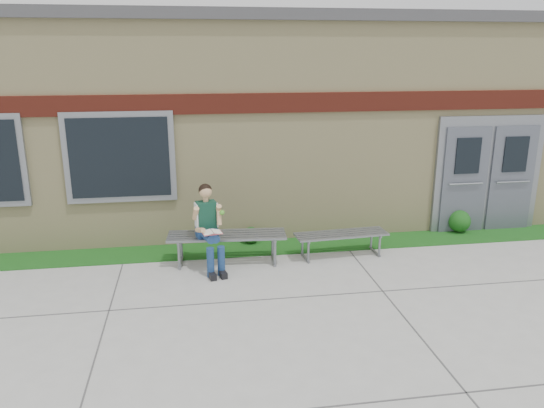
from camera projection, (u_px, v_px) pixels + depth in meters
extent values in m
plane|color=#9E9E99|center=(327.00, 312.00, 7.37)|extent=(80.00, 80.00, 0.00)
cube|color=#144B14|center=(291.00, 246.00, 9.83)|extent=(16.00, 0.80, 0.02)
cube|color=beige|center=(265.00, 117.00, 12.50)|extent=(16.00, 6.00, 4.00)
cube|color=#3F3F42|center=(264.00, 23.00, 11.92)|extent=(16.20, 6.20, 0.20)
cube|color=maroon|center=(289.00, 103.00, 9.46)|extent=(16.00, 0.06, 0.35)
cube|color=slate|center=(120.00, 157.00, 9.25)|extent=(1.90, 0.08, 1.60)
cube|color=black|center=(120.00, 158.00, 9.22)|extent=(1.70, 0.04, 1.40)
cube|color=slate|center=(487.00, 174.00, 10.45)|extent=(2.20, 0.08, 2.30)
cube|color=#4E535E|center=(464.00, 181.00, 10.36)|extent=(0.92, 0.06, 2.10)
cube|color=#4E535E|center=(511.00, 179.00, 10.51)|extent=(0.92, 0.06, 2.10)
cube|color=slate|center=(227.00, 235.00, 8.94)|extent=(2.02, 0.69, 0.04)
cube|color=slate|center=(180.00, 253.00, 8.90)|extent=(0.09, 0.55, 0.45)
cube|color=slate|center=(273.00, 248.00, 9.14)|extent=(0.09, 0.55, 0.45)
cube|color=slate|center=(341.00, 234.00, 9.27)|extent=(1.66, 0.56, 0.03)
cube|color=slate|center=(305.00, 248.00, 9.23)|extent=(0.07, 0.45, 0.37)
cube|color=slate|center=(376.00, 244.00, 9.42)|extent=(0.07, 0.45, 0.37)
cube|color=navy|center=(207.00, 232.00, 8.81)|extent=(0.38, 0.30, 0.16)
cube|color=#0E3423|center=(206.00, 215.00, 8.71)|extent=(0.35, 0.26, 0.45)
sphere|color=tan|center=(206.00, 192.00, 8.59)|extent=(0.24, 0.24, 0.21)
sphere|color=black|center=(205.00, 190.00, 8.60)|extent=(0.26, 0.26, 0.22)
cylinder|color=navy|center=(205.00, 236.00, 8.55)|extent=(0.23, 0.43, 0.15)
cylinder|color=navy|center=(216.00, 235.00, 8.61)|extent=(0.23, 0.43, 0.15)
cylinder|color=navy|center=(211.00, 262.00, 8.44)|extent=(0.12, 0.12, 0.49)
cylinder|color=navy|center=(221.00, 261.00, 8.50)|extent=(0.12, 0.12, 0.49)
cube|color=black|center=(212.00, 275.00, 8.44)|extent=(0.15, 0.27, 0.10)
cube|color=black|center=(223.00, 274.00, 8.50)|extent=(0.15, 0.27, 0.10)
cylinder|color=tan|center=(196.00, 213.00, 8.58)|extent=(0.13, 0.23, 0.26)
cylinder|color=tan|center=(218.00, 211.00, 8.70)|extent=(0.13, 0.23, 0.26)
cube|color=white|center=(212.00, 232.00, 8.44)|extent=(0.34, 0.27, 0.01)
cube|color=#C14851|center=(212.00, 233.00, 8.45)|extent=(0.34, 0.28, 0.01)
sphere|color=#52AD2E|center=(222.00, 213.00, 8.59)|extent=(0.08, 0.08, 0.08)
sphere|color=#144B14|center=(251.00, 235.00, 9.91)|extent=(0.31, 0.31, 0.31)
sphere|color=#144B14|center=(459.00, 221.00, 10.52)|extent=(0.44, 0.44, 0.44)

